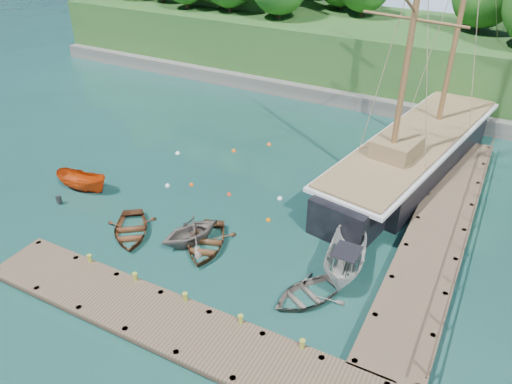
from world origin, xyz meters
The scene contains 24 objects.
ground centered at (0.00, 0.00, 0.00)m, with size 160.00×160.00×0.00m, color #15332E.
dock_near centered at (2.00, -6.50, 0.43)m, with size 20.00×3.20×1.10m.
dock_east centered at (11.50, 7.00, 0.43)m, with size 3.20×24.00×1.10m.
bollard_0 centered at (-4.00, -5.10, 0.00)m, with size 0.26×0.26×0.45m, color olive.
bollard_1 centered at (-1.00, -5.10, 0.00)m, with size 0.26×0.26×0.45m, color olive.
bollard_2 centered at (2.00, -5.10, 0.00)m, with size 0.26×0.26×0.45m, color olive.
bollard_3 centered at (5.00, -5.10, 0.00)m, with size 0.26×0.26×0.45m, color olive.
bollard_4 centered at (8.00, -5.10, 0.00)m, with size 0.26×0.26×0.45m, color olive.
rowboat_0 centered at (-4.27, -1.66, 0.00)m, with size 2.90×4.06×0.84m, color #502C18.
rowboat_1 centered at (-0.75, -0.67, 0.00)m, with size 3.06×3.55×1.87m, color #625952.
rowboat_2 centered at (0.22, -0.64, 0.00)m, with size 3.00×4.20×0.87m, color #4E301B.
rowboat_3 centered at (6.81, -1.73, 0.00)m, with size 2.76×3.87×0.80m, color #5B544C.
motorboat_orange centered at (-10.27, 0.73, 0.00)m, with size 1.44×3.84×1.48m, color #C13A09.
cabin_boat_white centered at (7.82, 0.98, 0.00)m, with size 1.94×5.15×1.99m, color beige.
schooner centered at (8.32, 13.44, 1.12)m, with size 8.67×27.47×20.29m.
mooring_buoy_0 centered at (-5.63, 3.71, 0.00)m, with size 0.33×0.33×0.33m, color silver.
mooring_buoy_1 centered at (-4.29, 4.57, 0.00)m, with size 0.30×0.30×0.30m, color #D94705.
mooring_buoy_2 centered at (-1.42, 4.72, 0.00)m, with size 0.29×0.29×0.29m, color #F7341A.
mooring_buoy_3 centered at (1.74, 5.82, 0.00)m, with size 0.34×0.34×0.34m, color white.
mooring_buoy_4 centered at (-4.24, 10.21, 0.00)m, with size 0.34×0.34×0.34m, color orange.
mooring_buoy_5 centered at (-2.35, 12.42, 0.00)m, with size 0.35×0.35×0.35m, color #F0541B.
mooring_buoy_6 centered at (-7.78, 7.88, 0.00)m, with size 0.36×0.36×0.36m, color white.
mooring_buoy_7 centered at (2.15, 3.34, 0.00)m, with size 0.30×0.30×0.30m, color #D26100.
headland centered at (-12.88, 31.36, 5.54)m, with size 51.00×19.31×12.90m.
Camera 1 is at (13.04, -18.79, 17.49)m, focal length 35.00 mm.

